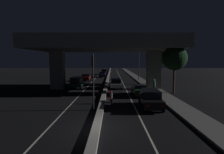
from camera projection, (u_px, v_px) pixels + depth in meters
ground_plane at (97, 128)px, 11.94m from camera, size 200.00×200.00×0.00m
lane_line_left_inner at (96, 78)px, 46.80m from camera, size 0.12×126.00×0.00m
lane_line_right_inner at (121, 78)px, 46.78m from camera, size 0.12×126.00×0.00m
median_divider at (109, 78)px, 46.78m from camera, size 0.56×126.00×0.27m
sidewalk_right at (142, 81)px, 39.79m from camera, size 2.21×126.00×0.15m
elevated_overpass at (106, 46)px, 27.89m from camera, size 22.83×12.00×9.03m
traffic_light_left_of_median at (94, 72)px, 16.02m from camera, size 0.30×0.49×5.21m
street_lamp at (138, 59)px, 41.29m from camera, size 2.21×0.32×8.78m
car_black_lead at (151, 99)px, 16.95m from camera, size 2.04×4.53×1.79m
car_dark_green_second at (140, 90)px, 22.87m from camera, size 1.90×3.97×1.45m
car_white_third at (116, 83)px, 29.42m from camera, size 1.99×4.54×1.66m
car_dark_green_lead_oncoming at (77, 82)px, 30.27m from camera, size 2.02×4.76×1.84m
car_dark_red_second_oncoming at (86, 78)px, 39.67m from camera, size 2.04×3.95×1.58m
car_dark_blue_third_oncoming at (103, 74)px, 49.49m from camera, size 1.98×4.12×1.47m
car_dark_red_fourth_oncoming at (105, 72)px, 57.81m from camera, size 2.01×4.49×1.87m
motorcycle_red_filtering_near at (111, 98)px, 18.61m from camera, size 0.33×1.72×1.41m
pedestrian_on_sidewalk at (155, 86)px, 24.98m from camera, size 0.38×0.38×1.82m
roadside_tree_kerbside_near at (175, 58)px, 24.07m from camera, size 3.40×3.40×6.67m
roadside_tree_kerbside_mid at (157, 57)px, 33.60m from camera, size 4.26×4.26×7.54m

